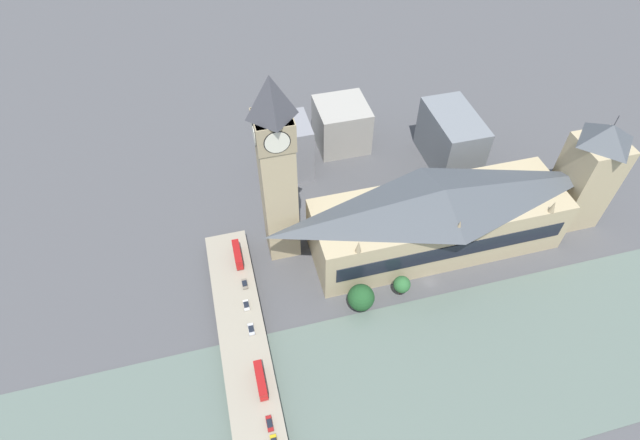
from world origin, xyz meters
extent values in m
plane|color=#4C4C4F|center=(0.00, 0.00, 0.00)|extent=(600.00, 600.00, 0.00)
cube|color=slate|center=(-34.98, 0.00, 0.15)|extent=(57.97, 360.00, 0.30)
cube|color=tan|center=(17.47, -8.00, 11.56)|extent=(28.94, 95.55, 23.12)
cube|color=black|center=(2.85, -8.00, 12.72)|extent=(0.40, 87.91, 6.94)
pyramid|color=#474C51|center=(17.47, -8.00, 26.64)|extent=(28.36, 93.64, 7.04)
cone|color=#9E8966|center=(4.00, -44.31, 25.62)|extent=(2.20, 2.20, 5.00)
cone|color=#9E8966|center=(4.00, -8.00, 25.62)|extent=(2.20, 2.20, 5.00)
cone|color=#9E8966|center=(4.00, 28.31, 25.62)|extent=(2.20, 2.20, 5.00)
cube|color=tan|center=(30.78, 49.58, 31.51)|extent=(11.61, 11.61, 63.02)
cube|color=tan|center=(30.78, 49.58, 57.79)|extent=(12.31, 12.31, 10.45)
cylinder|color=black|center=(24.80, 49.58, 57.79)|extent=(0.50, 8.42, 8.42)
cylinder|color=silver|center=(24.68, 49.58, 57.79)|extent=(0.62, 7.80, 7.80)
cylinder|color=black|center=(36.76, 49.58, 57.79)|extent=(0.50, 8.42, 8.42)
cylinder|color=silver|center=(36.88, 49.58, 57.79)|extent=(0.62, 7.80, 7.80)
cylinder|color=black|center=(30.78, 43.60, 57.79)|extent=(8.42, 0.50, 8.42)
cylinder|color=silver|center=(30.78, 43.48, 57.79)|extent=(7.80, 0.62, 7.80)
cylinder|color=black|center=(30.78, 55.56, 57.79)|extent=(8.42, 0.50, 8.42)
cylinder|color=silver|center=(30.78, 55.68, 57.79)|extent=(7.80, 0.62, 7.80)
pyramid|color=#424247|center=(30.78, 49.58, 70.14)|extent=(11.84, 11.84, 14.25)
cube|color=tan|center=(17.47, -68.32, 19.65)|extent=(17.09, 17.09, 39.31)
pyramid|color=#474C51|center=(17.47, -68.32, 43.15)|extent=(17.09, 17.09, 7.69)
cylinder|color=#333338|center=(17.47, -68.32, 49.00)|extent=(0.30, 0.30, 4.00)
cube|color=gray|center=(-34.98, 71.20, 1.73)|extent=(3.00, 13.28, 3.46)
cube|color=gray|center=(16.79, 71.20, 1.73)|extent=(3.00, 13.28, 3.46)
cube|color=gray|center=(-34.98, 71.20, 4.06)|extent=(147.94, 15.62, 1.20)
cube|color=red|center=(-24.98, 67.91, 6.01)|extent=(11.85, 2.56, 1.88)
cube|color=black|center=(-24.98, 67.91, 6.39)|extent=(10.67, 2.62, 0.83)
cube|color=red|center=(-24.98, 67.91, 8.06)|extent=(11.61, 2.56, 2.21)
cube|color=black|center=(-24.98, 67.91, 8.17)|extent=(10.67, 2.62, 1.06)
cube|color=#A01515|center=(-24.98, 67.91, 9.24)|extent=(11.50, 2.43, 0.16)
cylinder|color=black|center=(-19.88, 66.74, 5.18)|extent=(1.03, 0.28, 1.03)
cylinder|color=black|center=(-19.88, 69.08, 5.18)|extent=(1.03, 0.28, 1.03)
cylinder|color=black|center=(-29.98, 66.74, 5.18)|extent=(1.03, 0.28, 1.03)
cylinder|color=black|center=(-29.98, 69.08, 5.18)|extent=(1.03, 0.28, 1.03)
cube|color=red|center=(25.46, 67.78, 6.13)|extent=(11.52, 2.59, 2.02)
cube|color=black|center=(25.46, 67.78, 6.53)|extent=(10.37, 2.65, 0.89)
cube|color=red|center=(25.46, 67.78, 8.32)|extent=(11.29, 2.59, 2.37)
cube|color=black|center=(25.46, 67.78, 8.44)|extent=(10.37, 2.65, 1.14)
cube|color=#A01515|center=(25.46, 67.78, 9.59)|extent=(11.18, 2.46, 0.16)
cylinder|color=black|center=(30.30, 66.59, 5.23)|extent=(1.15, 0.28, 1.15)
cylinder|color=black|center=(30.30, 68.96, 5.23)|extent=(1.15, 0.28, 1.15)
cylinder|color=black|center=(20.73, 66.59, 5.23)|extent=(1.15, 0.28, 1.15)
cylinder|color=black|center=(20.73, 68.96, 5.23)|extent=(1.15, 0.28, 1.15)
cube|color=silver|center=(4.07, 68.06, 5.21)|extent=(4.28, 1.89, 0.61)
cube|color=black|center=(3.94, 68.06, 5.81)|extent=(2.23, 1.70, 0.59)
cylinder|color=black|center=(5.73, 67.21, 5.01)|extent=(0.69, 0.22, 0.69)
cylinder|color=black|center=(5.73, 68.92, 5.01)|extent=(0.69, 0.22, 0.69)
cylinder|color=black|center=(2.42, 67.21, 5.01)|extent=(0.69, 0.22, 0.69)
cylinder|color=black|center=(2.42, 68.92, 5.01)|extent=(0.69, 0.22, 0.69)
cube|color=slate|center=(13.11, 67.26, 5.19)|extent=(4.35, 1.83, 0.62)
cube|color=black|center=(12.98, 67.26, 5.78)|extent=(2.26, 1.65, 0.57)
cylinder|color=black|center=(14.87, 66.44, 4.96)|extent=(0.60, 0.22, 0.60)
cylinder|color=black|center=(14.87, 68.09, 4.96)|extent=(0.60, 0.22, 0.60)
cylinder|color=black|center=(11.35, 66.44, 4.96)|extent=(0.60, 0.22, 0.60)
cylinder|color=black|center=(11.35, 68.09, 4.96)|extent=(0.60, 0.22, 0.60)
cube|color=maroon|center=(-37.96, 67.71, 5.21)|extent=(4.68, 1.74, 0.66)
cube|color=black|center=(-38.10, 67.71, 5.82)|extent=(2.44, 1.57, 0.58)
cylinder|color=black|center=(-36.04, 66.93, 4.96)|extent=(0.60, 0.22, 0.60)
cylinder|color=black|center=(-36.04, 68.49, 4.96)|extent=(0.60, 0.22, 0.60)
cylinder|color=black|center=(-39.88, 66.93, 4.96)|extent=(0.60, 0.22, 0.60)
cylinder|color=black|center=(-39.88, 68.49, 4.96)|extent=(0.60, 0.22, 0.60)
cylinder|color=black|center=(-41.84, 66.59, 4.99)|extent=(0.66, 0.22, 0.66)
cylinder|color=black|center=(-41.84, 68.29, 4.99)|extent=(0.66, 0.22, 0.66)
cube|color=silver|center=(-5.66, 67.93, 5.19)|extent=(4.42, 1.87, 0.60)
cube|color=black|center=(-5.79, 67.93, 5.71)|extent=(2.30, 1.69, 0.44)
cylinder|color=black|center=(-3.89, 67.08, 4.97)|extent=(0.63, 0.22, 0.63)
cylinder|color=black|center=(-3.89, 68.78, 4.97)|extent=(0.63, 0.22, 0.63)
cylinder|color=black|center=(-7.43, 67.08, 4.97)|extent=(0.63, 0.22, 0.63)
cylinder|color=black|center=(-7.43, 68.78, 4.97)|extent=(0.63, 0.22, 0.63)
cube|color=gray|center=(74.00, 36.28, 13.10)|extent=(19.71, 16.06, 26.19)
cube|color=#A39E93|center=(86.52, 9.78, 10.88)|extent=(23.12, 23.20, 21.76)
cube|color=slate|center=(62.43, -34.11, 12.59)|extent=(33.43, 19.05, 25.18)
cylinder|color=brown|center=(-1.80, 12.63, 1.70)|extent=(0.70, 0.70, 3.40)
sphere|color=#2D6633|center=(-1.80, 12.63, 6.04)|extent=(6.23, 6.23, 6.23)
cylinder|color=brown|center=(-3.58, 28.59, 1.11)|extent=(0.70, 0.70, 2.22)
sphere|color=#1E4C23|center=(-3.58, 28.59, 6.30)|extent=(9.60, 9.60, 9.60)
camera|label=1|loc=(-93.07, 66.61, 154.71)|focal=28.00mm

